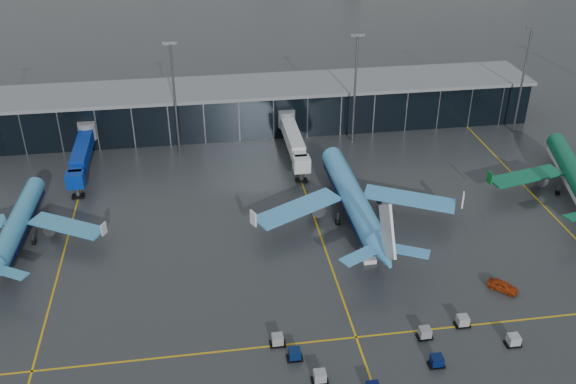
{
  "coord_description": "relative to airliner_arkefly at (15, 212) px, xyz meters",
  "views": [
    {
      "loc": [
        -10.11,
        -82.75,
        63.91
      ],
      "look_at": [
        5.0,
        18.0,
        6.0
      ],
      "focal_mm": 40.0,
      "sensor_mm": 36.0,
      "label": 1
    }
  ],
  "objects": [
    {
      "name": "ground",
      "position": [
        42.98,
        -18.53,
        -5.7
      ],
      "size": [
        600.0,
        600.0,
        0.0
      ],
      "primitive_type": "plane",
      "color": "#282B2D",
      "rests_on": "ground"
    },
    {
      "name": "jet_bridges",
      "position": [
        7.98,
        24.46,
        -1.15
      ],
      "size": [
        94.0,
        27.5,
        7.2
      ],
      "color": "#595B60",
      "rests_on": "ground"
    },
    {
      "name": "mobile_airstair",
      "position": [
        59.56,
        -15.03,
        -4.93
      ],
      "size": [
        2.28,
        3.25,
        3.45
      ],
      "rotation": [
        0.0,
        0.0,
        0.02
      ],
      "color": "white",
      "rests_on": "ground"
    },
    {
      "name": "service_van_red",
      "position": [
        78.53,
        -26.38,
        -4.87
      ],
      "size": [
        4.81,
        4.78,
        1.65
      ],
      "primitive_type": "imported",
      "rotation": [
        0.0,
        0.0,
        0.79
      ],
      "color": "#A2300C",
      "rests_on": "ground"
    },
    {
      "name": "flood_masts",
      "position": [
        47.98,
        31.47,
        8.11
      ],
      "size": [
        203.0,
        0.5,
        25.5
      ],
      "color": "#595B60",
      "rests_on": "ground"
    },
    {
      "name": "airliner_klm_near",
      "position": [
        59.92,
        -1.2,
        1.32
      ],
      "size": [
        40.87,
        46.34,
        14.04
      ],
      "primitive_type": null,
      "rotation": [
        0.0,
        0.0,
        0.02
      ],
      "color": "#439CDD",
      "rests_on": "ground"
    },
    {
      "name": "baggage_carts",
      "position": [
        56.56,
        -37.82,
        -4.94
      ],
      "size": [
        35.25,
        12.33,
        1.7
      ],
      "color": "black",
      "rests_on": "ground"
    },
    {
      "name": "taxi_lines",
      "position": [
        52.98,
        -7.92,
        -5.69
      ],
      "size": [
        220.0,
        120.0,
        0.02
      ],
      "color": "gold",
      "rests_on": "ground"
    },
    {
      "name": "terminal_pier",
      "position": [
        42.98,
        43.47,
        -0.28
      ],
      "size": [
        142.0,
        17.0,
        10.7
      ],
      "color": "black",
      "rests_on": "ground"
    },
    {
      "name": "airliner_aer_lingus",
      "position": [
        106.03,
        2.0,
        0.61
      ],
      "size": [
        45.68,
        49.17,
        12.62
      ],
      "primitive_type": null,
      "rotation": [
        0.0,
        0.0,
        -0.27
      ],
      "color": "#0B6442",
      "rests_on": "ground"
    },
    {
      "name": "airliner_arkefly",
      "position": [
        0.0,
        0.0,
        0.0
      ],
      "size": [
        34.07,
        38.4,
        11.4
      ],
      "primitive_type": null,
      "rotation": [
        0.0,
        0.0,
        -0.04
      ],
      "color": "#3B93C4",
      "rests_on": "ground"
    }
  ]
}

